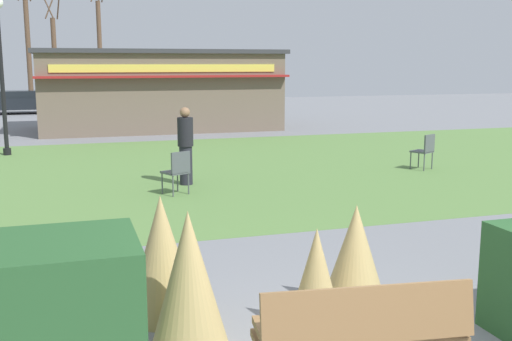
{
  "coord_description": "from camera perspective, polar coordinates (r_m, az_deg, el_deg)",
  "views": [
    {
      "loc": [
        -2.51,
        -4.25,
        2.63
      ],
      "look_at": [
        -0.14,
        3.31,
        1.22
      ],
      "focal_mm": 42.59,
      "sensor_mm": 36.0,
      "label": 1
    }
  ],
  "objects": [
    {
      "name": "food_kiosk",
      "position": [
        24.93,
        -9.17,
        7.53
      ],
      "size": [
        9.41,
        5.29,
        3.12
      ],
      "color": "#6B5B4C",
      "rests_on": "ground_plane"
    },
    {
      "name": "parked_car_west_slot",
      "position": [
        34.14,
        -21.6,
        6.06
      ],
      "size": [
        4.28,
        2.22,
        1.2
      ],
      "color": "black",
      "rests_on": "ground_plane"
    },
    {
      "name": "lawn_patch",
      "position": [
        15.04,
        -7.55,
        -0.05
      ],
      "size": [
        36.0,
        12.0,
        0.01
      ],
      "primitive_type": "cube",
      "color": "#5B8442",
      "rests_on": "ground_plane"
    },
    {
      "name": "lamppost_far",
      "position": [
        18.76,
        -22.88,
        9.8
      ],
      "size": [
        0.36,
        0.36,
        4.46
      ],
      "color": "black",
      "rests_on": "ground_plane"
    },
    {
      "name": "park_bench",
      "position": [
        5.08,
        9.9,
        -15.11
      ],
      "size": [
        1.75,
        0.73,
        0.95
      ],
      "color": "olive",
      "rests_on": "ground_plane"
    },
    {
      "name": "tree_center_bg",
      "position": [
        38.04,
        -18.36,
        9.79
      ],
      "size": [
        0.91,
        0.96,
        6.25
      ],
      "color": "brown",
      "rests_on": "ground_plane"
    },
    {
      "name": "ornamental_grass_behind_left",
      "position": [
        5.75,
        -6.31,
        -10.09
      ],
      "size": [
        0.73,
        0.73,
        1.31
      ],
      "primitive_type": "cone",
      "color": "tan",
      "rests_on": "ground_plane"
    },
    {
      "name": "ornamental_grass_behind_center",
      "position": [
        6.03,
        5.66,
        -10.29
      ],
      "size": [
        0.58,
        0.58,
        1.07
      ],
      "primitive_type": "cone",
      "color": "tan",
      "rests_on": "ground_plane"
    },
    {
      "name": "person_strolling",
      "position": [
        13.24,
        -6.63,
        2.34
      ],
      "size": [
        0.34,
        0.34,
        1.69
      ],
      "rotation": [
        0.0,
        0.0,
        0.51
      ],
      "color": "#23232D",
      "rests_on": "ground_plane"
    },
    {
      "name": "tree_right_bg",
      "position": [
        38.01,
        -20.58,
        10.39
      ],
      "size": [
        0.91,
        0.96,
        7.23
      ],
      "color": "brown",
      "rests_on": "ground_plane"
    },
    {
      "name": "cafe_chair_east",
      "position": [
        12.26,
        -7.37,
        0.14
      ],
      "size": [
        0.59,
        0.59,
        0.89
      ],
      "color": "#4C5156",
      "rests_on": "ground_plane"
    },
    {
      "name": "ornamental_grass_behind_right",
      "position": [
        6.4,
        -8.85,
        -8.05
      ],
      "size": [
        0.77,
        0.77,
        1.3
      ],
      "primitive_type": "cone",
      "color": "tan",
      "rests_on": "ground_plane"
    },
    {
      "name": "hedge_left",
      "position": [
        5.14,
        -21.93,
        -13.42
      ],
      "size": [
        1.93,
        1.1,
        1.29
      ],
      "primitive_type": "cube",
      "color": "#28562B",
      "rests_on": "ground_plane"
    },
    {
      "name": "tree_left_bg",
      "position": [
        39.7,
        -14.45,
        10.82
      ],
      "size": [
        0.91,
        0.96,
        7.43
      ],
      "color": "brown",
      "rests_on": "ground_plane"
    },
    {
      "name": "parked_car_center_slot",
      "position": [
        34.18,
        -12.73,
        6.52
      ],
      "size": [
        4.32,
        2.29,
        1.2
      ],
      "color": "maroon",
      "rests_on": "ground_plane"
    },
    {
      "name": "ornamental_grass_behind_far",
      "position": [
        6.65,
        9.31,
        -8.04
      ],
      "size": [
        0.73,
        0.73,
        1.15
      ],
      "primitive_type": "cone",
      "color": "tan",
      "rests_on": "ground_plane"
    },
    {
      "name": "cafe_chair_west",
      "position": [
        15.61,
        15.6,
        1.98
      ],
      "size": [
        0.59,
        0.59,
        0.89
      ],
      "color": "#4C5156",
      "rests_on": "ground_plane"
    }
  ]
}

